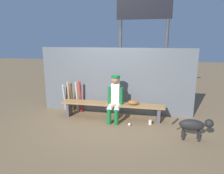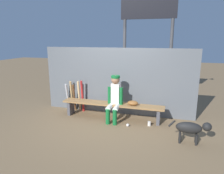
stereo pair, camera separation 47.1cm
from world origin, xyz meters
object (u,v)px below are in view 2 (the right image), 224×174
bat_wood_natural (79,96)px  bat_aluminum_red (82,96)px  baseball_glove (133,103)px  bat_aluminum_silver (68,96)px  cup_on_ground (149,124)px  player_seated (114,97)px  baseball (128,125)px  cup_on_bench (118,102)px  bat_wood_tan (72,95)px  dugout_bench (112,106)px  scoreboard (150,20)px  dog (192,128)px  bat_wood_dark (74,97)px

bat_wood_natural → bat_aluminum_red: bearing=-9.4°
baseball_glove → bat_aluminum_silver: bearing=170.2°
baseball_glove → cup_on_ground: baseball_glove is taller
player_seated → baseball: size_ratio=16.13×
bat_aluminum_red → cup_on_bench: size_ratio=8.55×
baseball_glove → bat_wood_tan: size_ratio=0.31×
dugout_bench → bat_aluminum_red: bat_aluminum_red is taller
bat_aluminum_silver → cup_on_bench: bearing=-12.1°
cup_on_bench → scoreboard: (0.57, 1.53, 2.18)m
player_seated → cup_on_bench: bearing=51.2°
player_seated → dog: 2.02m
cup_on_ground → scoreboard: scoreboard is taller
player_seated → dugout_bench: bearing=132.2°
bat_aluminum_red → bat_aluminum_silver: (-0.53, 0.07, -0.07)m
bat_aluminum_silver → baseball: 2.21m
cup_on_ground → dog: 1.16m
bat_wood_dark → bat_aluminum_silver: bearing=167.9°
bat_wood_dark → bat_wood_tan: 0.15m
bat_wood_dark → bat_aluminum_silver: bat_wood_dark is taller
baseball_glove → bat_wood_tan: 1.99m
bat_wood_dark → cup_on_ground: 2.37m
baseball → scoreboard: bearing=83.3°
cup_on_bench → dog: cup_on_bench is taller
bat_wood_tan → cup_on_ground: size_ratio=8.12×
bat_aluminum_red → bat_wood_tan: (-0.40, 0.09, -0.03)m
bat_aluminum_red → dog: (2.94, -1.14, -0.14)m
player_seated → bat_aluminum_silver: 1.70m
bat_wood_natural → bat_aluminum_silver: bearing=172.4°
dugout_bench → baseball_glove: size_ratio=9.87×
bat_wood_tan → baseball: bat_wood_tan is taller
cup_on_bench → bat_wood_tan: bearing=166.2°
baseball → player_seated: bearing=145.2°
player_seated → dog: (1.86, -0.75, -0.31)m
player_seated → baseball_glove: 0.50m
baseball → dog: dog is taller
bat_wood_dark → scoreboard: size_ratio=0.21×
bat_wood_natural → bat_wood_tan: size_ratio=1.02×
bat_wood_dark → bat_wood_tan: bearing=148.6°
bat_wood_natural → cup_on_ground: bearing=-13.4°
bat_wood_dark → scoreboard: bearing=31.2°
cup_on_ground → bat_wood_dark: bearing=167.5°
player_seated → bat_wood_natural: size_ratio=1.31×
bat_aluminum_red → bat_wood_tan: bat_aluminum_red is taller
bat_wood_dark → cup_on_bench: size_ratio=7.50×
bat_wood_dark → baseball: bat_wood_dark is taller
scoreboard → cup_on_ground: bearing=-80.8°
bat_wood_natural → dog: bat_wood_natural is taller
bat_wood_tan → baseball: bearing=-22.3°
bat_aluminum_silver → bat_wood_tan: bearing=8.5°
baseball_glove → cup_on_ground: size_ratio=2.55×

